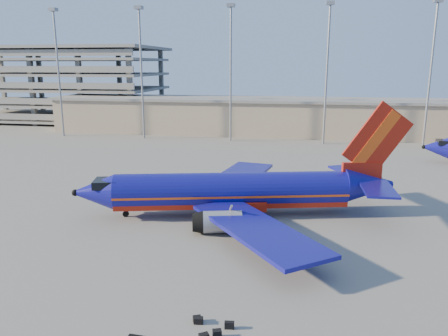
{
  "coord_description": "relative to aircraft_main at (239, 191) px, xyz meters",
  "views": [
    {
      "loc": [
        10.39,
        -47.91,
        16.4
      ],
      "look_at": [
        1.17,
        3.48,
        4.0
      ],
      "focal_mm": 35.0,
      "sensor_mm": 36.0,
      "label": 1
    }
  ],
  "objects": [
    {
      "name": "ground",
      "position": [
        -3.83,
        1.89,
        -2.69
      ],
      "size": [
        220.0,
        220.0,
        0.0
      ],
      "primitive_type": "plane",
      "color": "slate",
      "rests_on": "ground"
    },
    {
      "name": "terminal_building",
      "position": [
        6.17,
        59.89,
        1.62
      ],
      "size": [
        122.0,
        16.0,
        8.5
      ],
      "color": "gray",
      "rests_on": "ground"
    },
    {
      "name": "parking_garage",
      "position": [
        -65.83,
        75.94,
        9.04
      ],
      "size": [
        62.0,
        32.0,
        21.4
      ],
      "color": "slate",
      "rests_on": "ground"
    },
    {
      "name": "light_mast_row",
      "position": [
        1.17,
        47.89,
        14.86
      ],
      "size": [
        101.6,
        1.6,
        28.65
      ],
      "color": "gray",
      "rests_on": "ground"
    },
    {
      "name": "aircraft_main",
      "position": [
        0.0,
        0.0,
        0.0
      ],
      "size": [
        36.65,
        34.83,
        12.61
      ],
      "rotation": [
        0.0,
        0.0,
        0.24
      ],
      "color": "navy",
      "rests_on": "ground"
    },
    {
      "name": "luggage_pile",
      "position": [
        1.3,
        -22.11,
        -2.47
      ],
      "size": [
        2.84,
        2.44,
        0.5
      ],
      "color": "black",
      "rests_on": "ground"
    }
  ]
}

